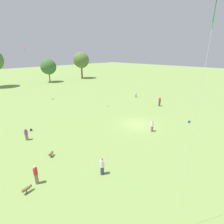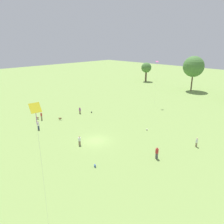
% 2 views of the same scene
% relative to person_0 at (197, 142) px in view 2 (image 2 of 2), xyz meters
% --- Properties ---
extents(ground_plane, '(240.00, 240.00, 0.00)m').
position_rel_person_0_xyz_m(ground_plane, '(-13.75, -10.51, -0.83)').
color(ground_plane, '#7A994C').
extents(tree_0, '(4.32, 4.32, 8.11)m').
position_rel_person_0_xyz_m(tree_0, '(-43.29, 44.12, 5.01)').
color(tree_0, brown).
rests_on(tree_0, ground_plane).
extents(tree_1, '(7.16, 7.16, 12.07)m').
position_rel_person_0_xyz_m(tree_1, '(-20.67, 40.52, 7.63)').
color(tree_1, brown).
rests_on(tree_1, ground_plane).
extents(person_0, '(0.49, 0.49, 1.66)m').
position_rel_person_0_xyz_m(person_0, '(0.00, 0.00, 0.00)').
color(person_0, '#847056').
rests_on(person_0, ground_plane).
extents(person_1, '(0.43, 0.43, 1.79)m').
position_rel_person_0_xyz_m(person_1, '(-25.76, -15.27, 0.06)').
color(person_1, '#333D5B').
rests_on(person_1, ground_plane).
extents(person_2, '(0.50, 0.50, 1.83)m').
position_rel_person_0_xyz_m(person_2, '(-30.56, -12.05, 0.09)').
color(person_2, '#847056').
rests_on(person_2, ground_plane).
extents(person_3, '(0.61, 0.61, 1.60)m').
position_rel_person_0_xyz_m(person_3, '(-28.01, -3.24, -0.06)').
color(person_3, '#847056').
rests_on(person_3, ground_plane).
extents(person_4, '(0.57, 0.57, 1.90)m').
position_rel_person_0_xyz_m(person_4, '(-2.54, -8.03, 0.10)').
color(person_4, '#4C4C51').
rests_on(person_4, ground_plane).
extents(person_5, '(0.57, 0.57, 1.66)m').
position_rel_person_0_xyz_m(person_5, '(-14.41, -13.60, -0.02)').
color(person_5, '#847056').
rests_on(person_5, ground_plane).
extents(kite_1, '(0.49, 0.72, 13.46)m').
position_rel_person_0_xyz_m(kite_1, '(0.93, -27.85, 11.41)').
color(kite_1, yellow).
rests_on(kite_1, ground_plane).
extents(kite_2, '(0.92, 0.92, 11.95)m').
position_rel_person_0_xyz_m(kite_2, '(-19.30, 15.83, 10.20)').
color(kite_2, '#E54C99').
rests_on(kite_2, ground_plane).
extents(dog_0, '(0.84, 0.34, 0.55)m').
position_rel_person_0_xyz_m(dog_0, '(-31.56, -12.50, -0.44)').
color(dog_0, brown).
rests_on(dog_0, ground_plane).
extents(dog_1, '(0.68, 0.58, 0.56)m').
position_rel_person_0_xyz_m(dog_1, '(-27.64, -9.07, -0.47)').
color(dog_1, brown).
rests_on(dog_1, ground_plane).
extents(picnic_bag_0, '(0.36, 0.33, 0.26)m').
position_rel_person_0_xyz_m(picnic_bag_0, '(-10.15, -0.10, -0.70)').
color(picnic_bag_0, beige).
rests_on(picnic_bag_0, ground_plane).
extents(picnic_bag_1, '(0.34, 0.33, 0.31)m').
position_rel_person_0_xyz_m(picnic_bag_1, '(-26.50, -0.83, -0.68)').
color(picnic_bag_1, '#262628').
rests_on(picnic_bag_1, ground_plane).
extents(picnic_bag_2, '(0.38, 0.34, 0.36)m').
position_rel_person_0_xyz_m(picnic_bag_2, '(-7.39, -16.21, -0.65)').
color(picnic_bag_2, '#33518C').
rests_on(picnic_bag_2, ground_plane).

